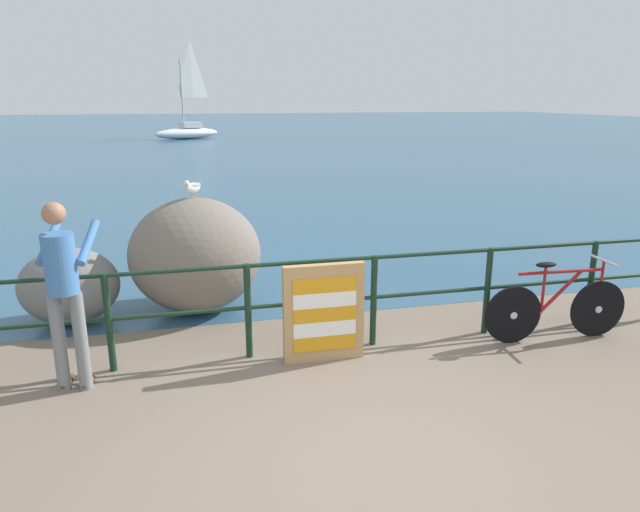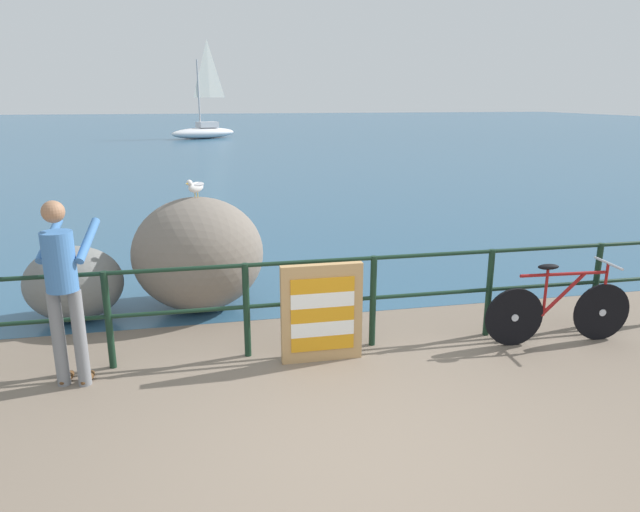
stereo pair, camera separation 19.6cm
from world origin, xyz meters
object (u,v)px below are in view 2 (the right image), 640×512
Objects in this scene: folded_deckchair_stack at (322,313)px; breakwater_boulder_left at (74,283)px; seagull at (196,186)px; person_at_railing at (64,285)px; sailboat at (204,128)px; bicycle at (559,309)px; breakwater_boulder_main at (198,254)px.

folded_deckchair_stack is 3.23m from breakwater_boulder_left.
seagull is at bearing 123.64° from folded_deckchair_stack.
sailboat is at bearing 8.74° from person_at_railing.
breakwater_boulder_left is at bearing 147.69° from folded_deckchair_stack.
bicycle is 1.63× the size of folded_deckchair_stack.
folded_deckchair_stack is at bearing -32.31° from breakwater_boulder_left.
person_at_railing reaches higher than breakwater_boulder_left.
sailboat is at bearing 86.64° from breakwater_boulder_left.
person_at_railing is at bearing -179.40° from folded_deckchair_stack.
sailboat reaches higher than breakwater_boulder_main.
seagull is 0.05× the size of sailboat.
bicycle is at bearing 101.69° from seagull.
breakwater_boulder_left is at bearing -176.85° from breakwater_boulder_main.
sailboat is at bearing 89.35° from breakwater_boulder_main.
breakwater_boulder_left is (-1.50, -0.08, -0.27)m from breakwater_boulder_main.
bicycle is at bearing -26.11° from breakwater_boulder_main.
folded_deckchair_stack is 3.37× the size of seagull.
bicycle is 5.69m from breakwater_boulder_left.
bicycle is at bearing -18.68° from breakwater_boulder_left.
folded_deckchair_stack is (-2.66, 0.10, 0.13)m from bicycle.
folded_deckchair_stack is 33.44m from sailboat.
person_at_railing is 1.08× the size of breakwater_boulder_main.
folded_deckchair_stack is at bearing -55.84° from breakwater_boulder_main.
breakwater_boulder_main is at bearing -21.62° from person_at_railing.
bicycle and breakwater_boulder_left have the same top height.
breakwater_boulder_left is (-2.73, 1.73, -0.06)m from folded_deckchair_stack.
breakwater_boulder_main is 1.41× the size of breakwater_boulder_left.
bicycle is 4.48m from seagull.
person_at_railing is 1.86m from breakwater_boulder_left.
bicycle is at bearing -79.41° from person_at_railing.
breakwater_boulder_main is 0.27× the size of sailboat.
person_at_railing is at bearing -123.02° from breakwater_boulder_main.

